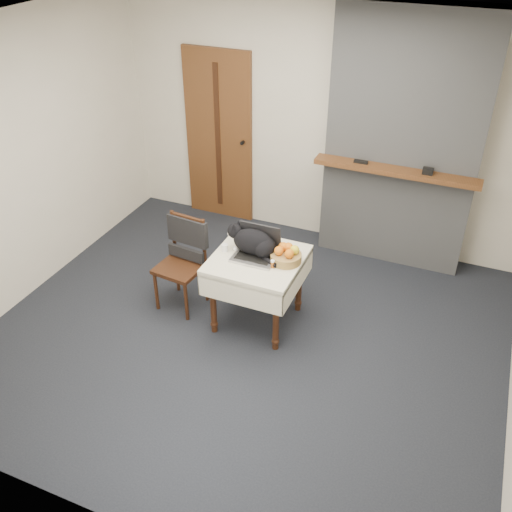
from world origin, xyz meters
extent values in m
plane|color=black|center=(0.00, 0.00, 0.00)|extent=(4.50, 4.50, 0.00)
cube|color=beige|center=(0.00, 2.00, 1.30)|extent=(4.50, 0.02, 2.60)
cube|color=beige|center=(-2.25, 0.00, 1.30)|extent=(0.02, 4.00, 2.60)
cube|color=white|center=(0.00, 0.00, 2.60)|extent=(4.50, 4.00, 0.02)
cube|color=brown|center=(-1.20, 1.98, 1.00)|extent=(0.82, 0.05, 2.00)
cube|color=#33190D|center=(-1.20, 1.95, 1.00)|extent=(0.06, 0.01, 1.70)
cylinder|color=black|center=(-0.88, 1.93, 1.00)|extent=(0.04, 0.06, 0.04)
cube|color=gray|center=(0.90, 1.85, 1.30)|extent=(1.50, 0.30, 2.60)
cube|color=brown|center=(0.90, 1.61, 1.10)|extent=(1.62, 0.18, 0.05)
cube|color=black|center=(0.55, 1.61, 1.14)|extent=(0.14, 0.04, 0.03)
cube|color=black|center=(1.20, 1.61, 1.16)|extent=(0.10, 0.07, 0.06)
cylinder|color=#33190D|center=(-0.29, -0.07, 0.32)|extent=(0.06, 0.06, 0.64)
sphere|color=#33190D|center=(-0.29, -0.07, 0.08)|extent=(0.07, 0.07, 0.07)
cylinder|color=#33190D|center=(0.31, -0.07, 0.32)|extent=(0.06, 0.06, 0.64)
sphere|color=#33190D|center=(0.31, -0.07, 0.08)|extent=(0.07, 0.07, 0.07)
cylinder|color=#33190D|center=(-0.29, 0.53, 0.32)|extent=(0.06, 0.06, 0.64)
sphere|color=#33190D|center=(-0.29, 0.53, 0.08)|extent=(0.07, 0.07, 0.07)
cylinder|color=#33190D|center=(0.31, 0.53, 0.32)|extent=(0.06, 0.06, 0.64)
sphere|color=#33190D|center=(0.31, 0.53, 0.08)|extent=(0.07, 0.07, 0.07)
cube|color=white|center=(0.01, 0.23, 0.67)|extent=(0.78, 0.78, 0.06)
cube|color=white|center=(0.01, -0.16, 0.56)|extent=(0.78, 0.01, 0.22)
cube|color=white|center=(0.01, 0.61, 0.56)|extent=(0.78, 0.01, 0.22)
cube|color=white|center=(-0.37, 0.23, 0.56)|extent=(0.01, 0.78, 0.22)
cube|color=white|center=(0.40, 0.23, 0.56)|extent=(0.01, 0.78, 0.22)
cube|color=#B7B7BC|center=(0.00, 0.20, 0.71)|extent=(0.38, 0.26, 0.02)
cube|color=black|center=(0.00, 0.20, 0.72)|extent=(0.31, 0.18, 0.00)
cube|color=black|center=(0.00, 0.36, 0.85)|extent=(0.38, 0.07, 0.26)
cube|color=#AED4FF|center=(0.00, 0.35, 0.85)|extent=(0.35, 0.06, 0.23)
ellipsoid|color=black|center=(-0.05, 0.28, 0.82)|extent=(0.39, 0.26, 0.24)
ellipsoid|color=black|center=(0.07, 0.27, 0.80)|extent=(0.21, 0.23, 0.19)
sphere|color=black|center=(-0.23, 0.30, 0.87)|extent=(0.15, 0.15, 0.14)
ellipsoid|color=white|center=(-0.28, 0.31, 0.84)|extent=(0.07, 0.08, 0.07)
ellipsoid|color=white|center=(-0.20, 0.30, 0.77)|extent=(0.07, 0.08, 0.09)
cone|color=black|center=(-0.22, 0.26, 0.94)|extent=(0.05, 0.06, 0.06)
cone|color=black|center=(-0.22, 0.34, 0.94)|extent=(0.05, 0.06, 0.06)
cylinder|color=black|center=(0.14, 0.18, 0.73)|extent=(0.20, 0.13, 0.04)
sphere|color=white|center=(-0.21, 0.26, 0.72)|extent=(0.05, 0.05, 0.05)
sphere|color=white|center=(-0.20, 0.35, 0.72)|extent=(0.05, 0.05, 0.05)
cylinder|color=white|center=(-0.30, 0.22, 0.73)|extent=(0.06, 0.06, 0.07)
cylinder|color=#B05615|center=(0.19, 0.14, 0.73)|extent=(0.03, 0.03, 0.06)
cylinder|color=white|center=(0.19, 0.14, 0.76)|extent=(0.03, 0.03, 0.01)
cylinder|color=olive|center=(0.26, 0.27, 0.74)|extent=(0.27, 0.27, 0.08)
sphere|color=orange|center=(0.21, 0.24, 0.81)|extent=(0.08, 0.08, 0.08)
sphere|color=orange|center=(0.31, 0.23, 0.81)|extent=(0.08, 0.08, 0.08)
sphere|color=orange|center=(0.26, 0.33, 0.81)|extent=(0.08, 0.08, 0.08)
sphere|color=yellow|center=(0.33, 0.31, 0.81)|extent=(0.08, 0.08, 0.08)
sphere|color=orange|center=(0.22, 0.32, 0.81)|extent=(0.08, 0.08, 0.08)
cube|color=black|center=(0.16, 0.22, 0.70)|extent=(0.12, 0.10, 0.01)
cube|color=#33190D|center=(-0.75, 0.17, 0.43)|extent=(0.44, 0.44, 0.04)
cylinder|color=#33190D|center=(-0.94, 0.02, 0.21)|extent=(0.03, 0.03, 0.43)
cylinder|color=#33190D|center=(-0.59, -0.02, 0.21)|extent=(0.03, 0.03, 0.43)
cylinder|color=#33190D|center=(-0.90, 0.36, 0.21)|extent=(0.03, 0.03, 0.43)
cylinder|color=#33190D|center=(-0.56, 0.32, 0.21)|extent=(0.03, 0.03, 0.43)
cylinder|color=#33190D|center=(-0.90, 0.36, 0.67)|extent=(0.03, 0.03, 0.48)
cylinder|color=#33190D|center=(-0.56, 0.32, 0.67)|extent=(0.03, 0.03, 0.48)
cube|color=#33190D|center=(-0.73, 0.34, 0.76)|extent=(0.35, 0.06, 0.27)
cube|color=black|center=(-0.73, 0.33, 0.75)|extent=(0.42, 0.10, 0.27)
camera|label=1|loc=(1.63, -3.62, 3.44)|focal=40.00mm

